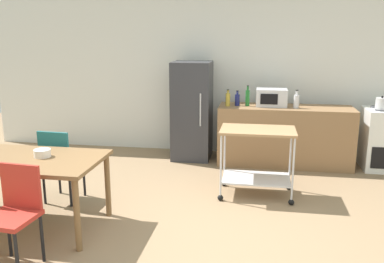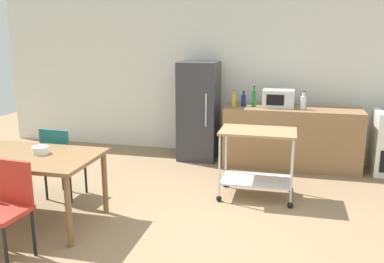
# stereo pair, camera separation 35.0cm
# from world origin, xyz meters

# --- Properties ---
(ground_plane) EXTENTS (12.00, 12.00, 0.00)m
(ground_plane) POSITION_xyz_m (0.00, 0.00, 0.00)
(ground_plane) COLOR #8C7051
(back_wall) EXTENTS (8.40, 0.12, 2.90)m
(back_wall) POSITION_xyz_m (0.00, 3.20, 1.45)
(back_wall) COLOR silver
(back_wall) RESTS_ON ground_plane
(kitchen_counter) EXTENTS (2.00, 0.64, 0.90)m
(kitchen_counter) POSITION_xyz_m (0.90, 2.60, 0.45)
(kitchen_counter) COLOR olive
(kitchen_counter) RESTS_ON ground_plane
(dining_table) EXTENTS (1.50, 0.90, 0.75)m
(dining_table) POSITION_xyz_m (-1.80, -0.01, 0.67)
(dining_table) COLOR brown
(dining_table) RESTS_ON ground_plane
(chair_red) EXTENTS (0.43, 0.43, 0.89)m
(chair_red) POSITION_xyz_m (-1.52, -0.71, 0.52)
(chair_red) COLOR #B72D23
(chair_red) RESTS_ON ground_plane
(chair_teal) EXTENTS (0.42, 0.42, 0.89)m
(chair_teal) POSITION_xyz_m (-1.79, 0.66, 0.52)
(chair_teal) COLOR #1E666B
(chair_teal) RESTS_ON ground_plane
(refrigerator) EXTENTS (0.60, 0.63, 1.55)m
(refrigerator) POSITION_xyz_m (-0.55, 2.70, 0.78)
(refrigerator) COLOR #333338
(refrigerator) RESTS_ON ground_plane
(kitchen_cart) EXTENTS (0.91, 0.57, 0.85)m
(kitchen_cart) POSITION_xyz_m (0.50, 1.25, 0.57)
(kitchen_cart) COLOR #A37A51
(kitchen_cart) RESTS_ON ground_plane
(bottle_soy_sauce) EXTENTS (0.07, 0.07, 0.25)m
(bottle_soy_sauce) POSITION_xyz_m (0.03, 2.52, 1.00)
(bottle_soy_sauce) COLOR gold
(bottle_soy_sauce) RESTS_ON kitchen_counter
(bottle_sesame_oil) EXTENTS (0.07, 0.07, 0.23)m
(bottle_sesame_oil) POSITION_xyz_m (0.17, 2.59, 0.99)
(bottle_sesame_oil) COLOR navy
(bottle_sesame_oil) RESTS_ON kitchen_counter
(bottle_olive_oil) EXTENTS (0.06, 0.06, 0.31)m
(bottle_olive_oil) POSITION_xyz_m (0.32, 2.58, 1.03)
(bottle_olive_oil) COLOR #1E6628
(bottle_olive_oil) RESTS_ON kitchen_counter
(microwave) EXTENTS (0.46, 0.35, 0.26)m
(microwave) POSITION_xyz_m (0.68, 2.64, 1.03)
(microwave) COLOR silver
(microwave) RESTS_ON kitchen_counter
(bottle_wine) EXTENTS (0.08, 0.08, 0.27)m
(bottle_wine) POSITION_xyz_m (1.04, 2.51, 1.01)
(bottle_wine) COLOR silver
(bottle_wine) RESTS_ON kitchen_counter
(fruit_bowl) EXTENTS (0.17, 0.17, 0.08)m
(fruit_bowl) POSITION_xyz_m (-1.66, 0.06, 0.79)
(fruit_bowl) COLOR white
(fruit_bowl) RESTS_ON dining_table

